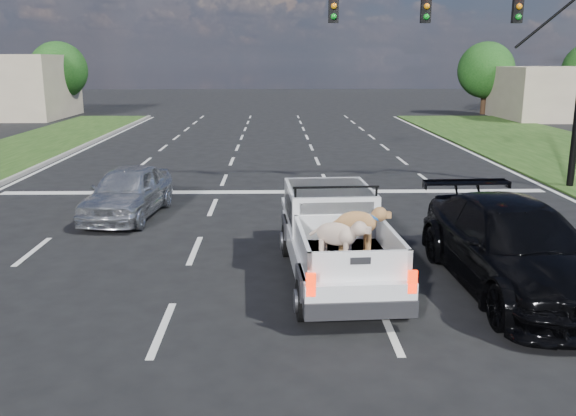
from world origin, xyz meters
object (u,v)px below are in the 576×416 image
object	(u,v)px
pickup_truck	(335,236)
traffic_signal	(509,37)
silver_sedan	(128,191)
black_coupe	(515,247)

from	to	relation	value
pickup_truck	traffic_signal	bearing A→B (deg)	50.62
traffic_signal	silver_sedan	world-z (taller)	traffic_signal
traffic_signal	pickup_truck	bearing A→B (deg)	-126.22
pickup_truck	silver_sedan	size ratio (longest dim) A/B	1.22
traffic_signal	black_coupe	world-z (taller)	traffic_signal
black_coupe	silver_sedan	bearing A→B (deg)	143.19
traffic_signal	black_coupe	distance (m)	10.18
pickup_truck	black_coupe	distance (m)	3.20
pickup_truck	silver_sedan	xyz separation A→B (m)	(-4.98, 4.81, -0.15)
traffic_signal	silver_sedan	size ratio (longest dim) A/B	2.30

